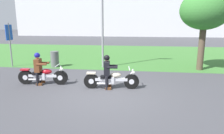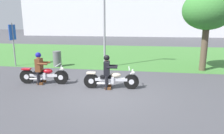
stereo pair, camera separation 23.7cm
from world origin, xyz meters
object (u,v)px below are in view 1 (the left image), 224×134
(rider_lead, at_px, (107,69))
(trash_can, at_px, (55,59))
(motorcycle_lead, at_px, (112,79))
(streetlight_pole, at_px, (104,9))
(tree_roadside, at_px, (205,11))
(sign_banner, at_px, (9,38))
(motorcycle_follow, at_px, (43,76))
(rider_follow, at_px, (38,66))

(rider_lead, relative_size, trash_can, 1.47)
(motorcycle_lead, height_order, streetlight_pole, streetlight_pole)
(rider_lead, height_order, tree_roadside, tree_roadside)
(trash_can, bearing_deg, tree_roadside, 2.39)
(motorcycle_lead, bearing_deg, sign_banner, 147.54)
(motorcycle_follow, relative_size, streetlight_pole, 0.40)
(motorcycle_follow, height_order, sign_banner, sign_banner)
(streetlight_pole, distance_m, sign_banner, 5.88)
(rider_follow, relative_size, sign_banner, 0.53)
(rider_follow, bearing_deg, tree_roadside, 20.77)
(tree_roadside, bearing_deg, motorcycle_lead, -138.89)
(motorcycle_lead, distance_m, tree_roadside, 6.64)
(rider_follow, bearing_deg, motorcycle_follow, -0.86)
(motorcycle_follow, bearing_deg, motorcycle_lead, -8.66)
(motorcycle_lead, distance_m, streetlight_pole, 4.97)
(streetlight_pole, height_order, trash_can, streetlight_pole)
(streetlight_pole, bearing_deg, motorcycle_follow, -119.65)
(rider_follow, bearing_deg, motorcycle_lead, -8.25)
(rider_lead, relative_size, tree_roadside, 0.32)
(rider_follow, height_order, streetlight_pole, streetlight_pole)
(sign_banner, bearing_deg, motorcycle_lead, -27.05)
(trash_can, relative_size, sign_banner, 0.36)
(rider_lead, height_order, rider_follow, rider_follow)
(tree_roadside, distance_m, streetlight_pole, 5.43)
(motorcycle_follow, relative_size, sign_banner, 0.83)
(sign_banner, bearing_deg, rider_lead, -27.76)
(rider_lead, relative_size, streetlight_pole, 0.26)
(trash_can, xyz_separation_m, sign_banner, (-2.62, -0.25, 1.25))
(motorcycle_follow, height_order, trash_can, trash_can)
(streetlight_pole, bearing_deg, rider_follow, -121.50)
(motorcycle_follow, xyz_separation_m, streetlight_pole, (2.10, 3.68, 3.00))
(rider_lead, bearing_deg, tree_roadside, 34.76)
(motorcycle_lead, xyz_separation_m, tree_roadside, (4.51, 3.94, 2.85))
(tree_roadside, xyz_separation_m, trash_can, (-8.43, -0.35, -2.76))
(tree_roadside, height_order, sign_banner, tree_roadside)
(tree_roadside, xyz_separation_m, streetlight_pole, (-5.43, -0.09, 0.15))
(motorcycle_lead, height_order, tree_roadside, tree_roadside)
(sign_banner, bearing_deg, trash_can, 5.50)
(motorcycle_lead, xyz_separation_m, motorcycle_follow, (-3.01, 0.17, 0.00))
(rider_follow, relative_size, streetlight_pole, 0.26)
(rider_lead, xyz_separation_m, sign_banner, (-6.36, 3.35, 0.92))
(motorcycle_lead, distance_m, sign_banner, 7.46)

